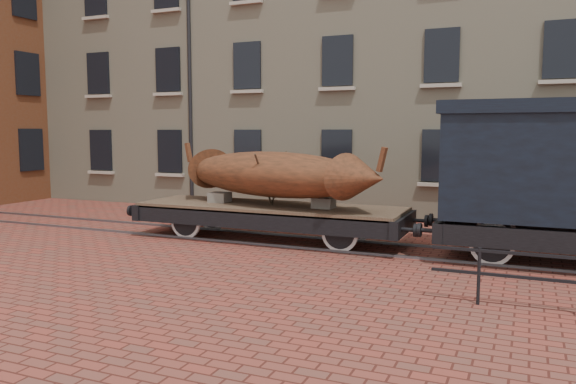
% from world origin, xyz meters
% --- Properties ---
extents(ground, '(90.00, 90.00, 0.00)m').
position_xyz_m(ground, '(0.00, 0.00, 0.00)').
color(ground, maroon).
extents(warehouse_cream, '(40.00, 10.19, 14.00)m').
position_xyz_m(warehouse_cream, '(3.00, 9.99, 7.00)').
color(warehouse_cream, '#B7AD8C').
rests_on(warehouse_cream, ground).
extents(rail_track, '(30.00, 1.52, 0.06)m').
position_xyz_m(rail_track, '(0.00, 0.00, 0.03)').
color(rail_track, '#59595E').
rests_on(rail_track, ground).
extents(flatcar_wagon, '(8.31, 2.25, 1.25)m').
position_xyz_m(flatcar_wagon, '(-2.77, 0.00, 0.78)').
color(flatcar_wagon, brown).
rests_on(flatcar_wagon, ground).
extents(iron_boat, '(6.96, 3.54, 1.67)m').
position_xyz_m(iron_boat, '(-2.70, 0.00, 1.83)').
color(iron_boat, brown).
rests_on(iron_boat, flatcar_wagon).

